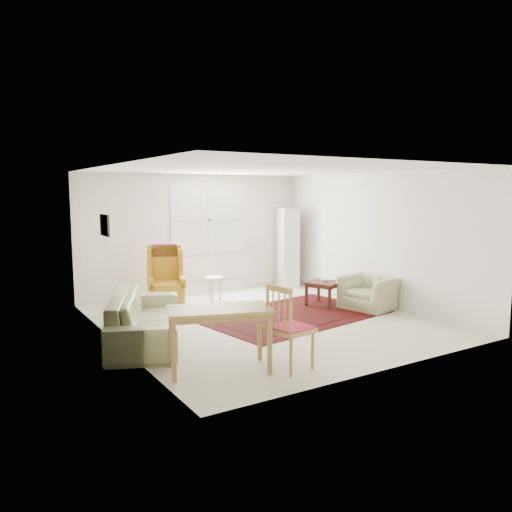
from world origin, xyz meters
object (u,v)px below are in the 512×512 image
stool (214,288)px  cabinet (287,247)px  sofa (145,309)px  armchair (369,289)px  desk (219,339)px  coffee_table (324,294)px  desk_chair (291,327)px  wingback_chair (166,276)px

stool → cabinet: 2.28m
sofa → armchair: size_ratio=2.54×
sofa → desk: size_ratio=1.93×
coffee_table → stool: stool is taller
desk → sofa: bearing=101.8°
cabinet → armchair: bearing=-74.2°
armchair → desk_chair: (-3.06, -1.82, 0.16)m
armchair → cabinet: 2.71m
desk → coffee_table: bearing=31.7°
armchair → wingback_chair: (-3.09, 2.17, 0.22)m
armchair → cabinet: bearing=166.6°
wingback_chair → desk: 3.66m
stool → coffee_table: bearing=-45.3°
wingback_chair → desk: wingback_chair is taller
desk_chair → cabinet: bearing=-43.9°
sofa → desk_chair: size_ratio=2.24×
sofa → stool: size_ratio=4.94×
wingback_chair → coffee_table: (2.52, -1.57, -0.34)m
stool → desk_chair: desk_chair is taller
sofa → wingback_chair: size_ratio=2.03×
stool → desk: 3.96m
coffee_table → stool: size_ratio=1.21×
stool → wingback_chair: bearing=178.6°
armchair → wingback_chair: 3.78m
coffee_table → cabinet: cabinet is taller
armchair → cabinet: cabinet is taller
desk_chair → sofa: bearing=19.1°
sofa → stool: bearing=-24.6°
wingback_chair → stool: bearing=15.9°
wingback_chair → sofa: bearing=-101.8°
wingback_chair → cabinet: bearing=26.1°
cabinet → stool: bearing=-150.0°
wingback_chair → desk: (-0.74, -3.58, -0.19)m
armchair → cabinet: (0.03, 2.66, 0.52)m
desk → desk_chair: (0.76, -0.41, 0.14)m
wingback_chair → desk_chair: 3.99m
sofa → stool: (2.07, 1.92, -0.24)m
sofa → cabinet: (4.20, 2.42, 0.41)m
stool → desk: (-1.72, -3.56, 0.15)m
desk → stool: bearing=64.1°
coffee_table → desk_chair: bearing=-135.9°
cabinet → desk: 5.62m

